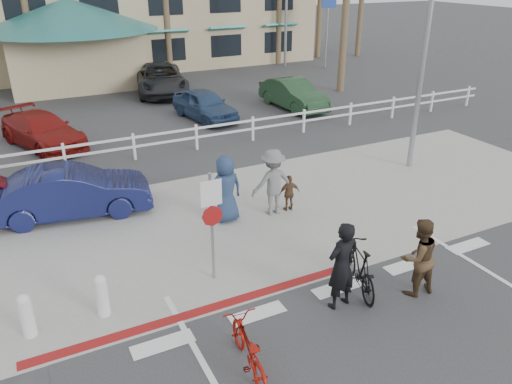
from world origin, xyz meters
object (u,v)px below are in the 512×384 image
sign_post (212,222)px  car_white_sedan (72,192)px  bike_red (248,348)px  bike_black (359,268)px

sign_post → car_white_sedan: sign_post is taller
car_white_sedan → bike_red: bearing=-158.1°
bike_red → car_white_sedan: 7.80m
sign_post → bike_black: sign_post is taller
sign_post → car_white_sedan: bearing=116.4°
sign_post → bike_black: (2.67, -1.81, -0.89)m
sign_post → bike_black: 3.34m
car_white_sedan → sign_post: bearing=-145.2°
sign_post → car_white_sedan: size_ratio=0.67×
bike_red → car_white_sedan: bearing=-70.0°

